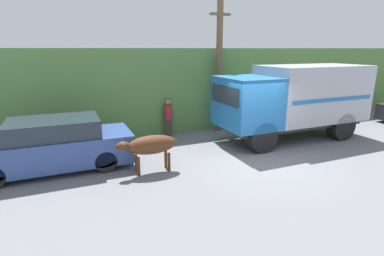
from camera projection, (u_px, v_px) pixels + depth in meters
ground_plane at (258, 159)px, 10.13m from camera, size 60.00×60.00×0.00m
hillside_embankment at (180, 83)px, 16.22m from camera, size 32.00×6.43×3.64m
building_backdrop at (95, 94)px, 12.99m from camera, size 4.75×2.70×3.41m
cargo_truck at (295, 98)px, 12.05m from camera, size 6.31×2.32×2.97m
brown_cow at (151, 145)px, 8.88m from camera, size 1.82×0.57×1.14m
parked_suv at (53, 146)px, 9.08m from camera, size 4.72×1.89×1.59m
pedestrian_on_hill at (168, 116)px, 12.64m from camera, size 0.42×0.42×1.56m
utility_pole at (219, 65)px, 13.00m from camera, size 0.90×0.27×5.70m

